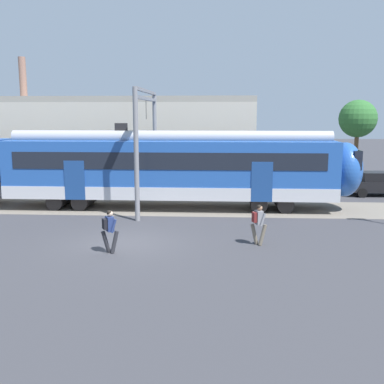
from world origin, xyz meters
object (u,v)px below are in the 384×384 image
(commuter_train, at_px, (21,167))
(pedestrian_grey, at_px, (258,221))
(pedestrian_navy, at_px, (109,228))
(parked_car_black, at_px, (378,184))

(commuter_train, height_order, pedestrian_grey, commuter_train)
(commuter_train, distance_m, pedestrian_grey, 14.69)
(pedestrian_navy, relative_size, pedestrian_grey, 1.00)
(pedestrian_navy, bearing_deg, pedestrian_grey, 13.79)
(pedestrian_navy, xyz_separation_m, pedestrian_grey, (5.72, 1.40, 0.00))
(pedestrian_grey, xyz_separation_m, parked_car_black, (8.68, 11.71, -0.21))
(commuter_train, bearing_deg, pedestrian_navy, -49.96)
(parked_car_black, bearing_deg, pedestrian_navy, -137.67)
(pedestrian_navy, bearing_deg, parked_car_black, 42.33)
(commuter_train, xyz_separation_m, pedestrian_grey, (12.83, -7.05, -1.26))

